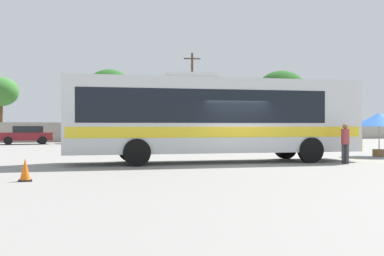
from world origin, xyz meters
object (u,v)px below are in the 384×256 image
parked_car_leftmost_maroon (26,135)px  vendor_umbrella_near_gate_blue (379,120)px  roadside_tree_midright (195,106)px  parked_car_second_maroon (90,134)px  coach_bus_silver_yellow (211,115)px  attendant_by_bus_door (345,141)px  roadside_tree_midleft (109,89)px  utility_pole_near (183,104)px  utility_pole_far (192,95)px  roadside_tree_right (281,93)px  traffic_cone_on_apron (25,170)px  roadside_tree_left (1,92)px  parked_car_third_maroon (163,134)px

parked_car_leftmost_maroon → vendor_umbrella_near_gate_blue: bearing=-52.5°
roadside_tree_midright → parked_car_leftmost_maroon: bearing=-157.3°
vendor_umbrella_near_gate_blue → parked_car_second_maroon: bearing=117.3°
coach_bus_silver_yellow → attendant_by_bus_door: (4.80, -2.45, -1.04)m
roadside_tree_midleft → roadside_tree_midright: 9.20m
parked_car_leftmost_maroon → utility_pole_near: size_ratio=0.59×
attendant_by_bus_door → utility_pole_far: bearing=81.8°
coach_bus_silver_yellow → roadside_tree_right: roadside_tree_right is taller
utility_pole_far → traffic_cone_on_apron: 38.69m
roadside_tree_left → parked_car_leftmost_maroon: bearing=-76.4°
parked_car_leftmost_maroon → traffic_cone_on_apron: size_ratio=6.68×
roadside_tree_left → roadside_tree_right: 30.21m
attendant_by_bus_door → roadside_tree_right: size_ratio=0.21×
parked_car_second_maroon → roadside_tree_midright: 13.83m
coach_bus_silver_yellow → parked_car_leftmost_maroon: coach_bus_silver_yellow is taller
parked_car_third_maroon → vendor_umbrella_near_gate_blue: bearing=-76.8°
parked_car_second_maroon → roadside_tree_midright: roadside_tree_midright is taller
parked_car_second_maroon → parked_car_third_maroon: 6.35m
vendor_umbrella_near_gate_blue → parked_car_leftmost_maroon: (-16.58, 21.57, -1.01)m
coach_bus_silver_yellow → traffic_cone_on_apron: (-7.20, -4.54, -1.64)m
coach_bus_silver_yellow → vendor_umbrella_near_gate_blue: 9.16m
roadside_tree_midright → attendant_by_bus_door: bearing=-98.5°
utility_pole_far → roadside_tree_midright: bearing=-82.1°
coach_bus_silver_yellow → traffic_cone_on_apron: size_ratio=19.32×
utility_pole_far → roadside_tree_midleft: 8.85m
parked_car_second_maroon → vendor_umbrella_near_gate_blue: bearing=-62.7°
parked_car_leftmost_maroon → coach_bus_silver_yellow: bearing=-71.5°
parked_car_leftmost_maroon → parked_car_second_maroon: size_ratio=0.90×
parked_car_third_maroon → roadside_tree_midright: (5.50, 7.04, 2.77)m
parked_car_leftmost_maroon → roadside_tree_midright: bearing=22.7°
roadside_tree_left → roadside_tree_midright: roadside_tree_left is taller
parked_car_second_maroon → coach_bus_silver_yellow: bearing=-84.3°
parked_car_third_maroon → roadside_tree_midleft: roadside_tree_midleft is taller
parked_car_second_maroon → roadside_tree_midleft: (2.99, 8.45, 4.52)m
attendant_by_bus_door → utility_pole_far: utility_pole_far is taller
attendant_by_bus_door → vendor_umbrella_near_gate_blue: bearing=36.1°
parked_car_leftmost_maroon → utility_pole_near: 18.45m
coach_bus_silver_yellow → parked_car_second_maroon: coach_bus_silver_yellow is taller
attendant_by_bus_door → roadside_tree_midleft: (-4.08, 33.73, 4.38)m
coach_bus_silver_yellow → attendant_by_bus_door: bearing=-27.1°
vendor_umbrella_near_gate_blue → utility_pole_far: size_ratio=0.26×
vendor_umbrella_near_gate_blue → parked_car_leftmost_maroon: 27.23m
roadside_tree_midright → parked_car_second_maroon: bearing=-150.9°
parked_car_third_maroon → roadside_tree_midleft: (-3.34, 8.91, 4.49)m
roadside_tree_midright → utility_pole_far: bearing=97.9°
attendant_by_bus_door → utility_pole_near: utility_pole_near is taller
parked_car_leftmost_maroon → traffic_cone_on_apron: parked_car_leftmost_maroon is taller
parked_car_third_maroon → roadside_tree_right: 18.52m
coach_bus_silver_yellow → roadside_tree_midleft: size_ratio=1.68×
vendor_umbrella_near_gate_blue → roadside_tree_midright: bearing=89.1°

